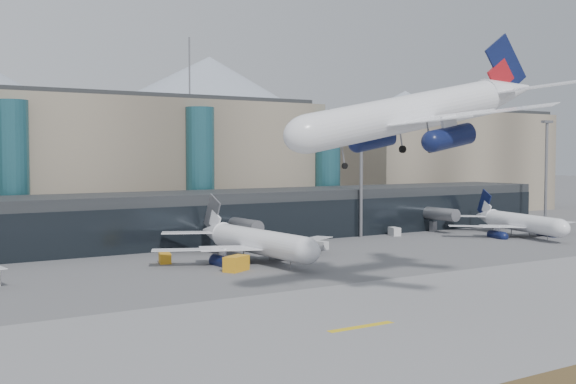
{
  "coord_description": "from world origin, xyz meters",
  "views": [
    {
      "loc": [
        -65.3,
        -71.88,
        17.54
      ],
      "look_at": [
        1.34,
        32.0,
        11.08
      ],
      "focal_mm": 45.0,
      "sensor_mm": 36.0,
      "label": 1
    }
  ],
  "objects_px": {
    "jet_parked_right": "(514,217)",
    "veh_g": "(321,245)",
    "veh_h": "(236,264)",
    "veh_b": "(165,258)",
    "lightmast_right": "(546,167)",
    "hero_jet": "(428,102)",
    "veh_d": "(394,231)",
    "lightmast_mid": "(361,169)",
    "jet_parked_mid": "(248,233)"
  },
  "relations": [
    {
      "from": "hero_jet",
      "to": "veh_d",
      "type": "distance_m",
      "value": 72.46
    },
    {
      "from": "hero_jet",
      "to": "veh_h",
      "type": "relative_size",
      "value": 9.2
    },
    {
      "from": "lightmast_mid",
      "to": "veh_b",
      "type": "xyz_separation_m",
      "value": [
        -49.76,
        -12.17,
        -13.59
      ]
    },
    {
      "from": "veh_h",
      "to": "jet_parked_right",
      "type": "bearing_deg",
      "value": -21.12
    },
    {
      "from": "veh_d",
      "to": "lightmast_mid",
      "type": "bearing_deg",
      "value": 91.01
    },
    {
      "from": "jet_parked_mid",
      "to": "veh_d",
      "type": "bearing_deg",
      "value": -74.02
    },
    {
      "from": "veh_b",
      "to": "veh_d",
      "type": "height_order",
      "value": "veh_d"
    },
    {
      "from": "lightmast_mid",
      "to": "veh_h",
      "type": "height_order",
      "value": "lightmast_mid"
    },
    {
      "from": "jet_parked_mid",
      "to": "lightmast_mid",
      "type": "bearing_deg",
      "value": -67.95
    },
    {
      "from": "lightmast_right",
      "to": "veh_b",
      "type": "bearing_deg",
      "value": -177.6
    },
    {
      "from": "lightmast_mid",
      "to": "veh_h",
      "type": "distance_m",
      "value": 52.25
    },
    {
      "from": "jet_parked_right",
      "to": "jet_parked_mid",
      "type": "bearing_deg",
      "value": 105.42
    },
    {
      "from": "lightmast_right",
      "to": "jet_parked_right",
      "type": "relative_size",
      "value": 0.77
    },
    {
      "from": "hero_jet",
      "to": "veh_g",
      "type": "height_order",
      "value": "hero_jet"
    },
    {
      "from": "veh_d",
      "to": "veh_h",
      "type": "distance_m",
      "value": 56.42
    },
    {
      "from": "lightmast_mid",
      "to": "veh_h",
      "type": "relative_size",
      "value": 6.16
    },
    {
      "from": "veh_g",
      "to": "veh_h",
      "type": "relative_size",
      "value": 0.61
    },
    {
      "from": "jet_parked_mid",
      "to": "veh_d",
      "type": "xyz_separation_m",
      "value": [
        44.03,
        13.87,
        -3.54
      ]
    },
    {
      "from": "jet_parked_mid",
      "to": "veh_b",
      "type": "distance_m",
      "value": 14.32
    },
    {
      "from": "veh_b",
      "to": "veh_g",
      "type": "height_order",
      "value": "veh_b"
    },
    {
      "from": "jet_parked_right",
      "to": "veh_g",
      "type": "bearing_deg",
      "value": 100.43
    },
    {
      "from": "veh_h",
      "to": "veh_g",
      "type": "bearing_deg",
      "value": -0.24
    },
    {
      "from": "lightmast_right",
      "to": "jet_parked_mid",
      "type": "height_order",
      "value": "lightmast_right"
    },
    {
      "from": "jet_parked_mid",
      "to": "veh_d",
      "type": "relative_size",
      "value": 11.6
    },
    {
      "from": "jet_parked_right",
      "to": "hero_jet",
      "type": "bearing_deg",
      "value": 137.51
    },
    {
      "from": "hero_jet",
      "to": "jet_parked_mid",
      "type": "xyz_separation_m",
      "value": [
        -1.75,
        40.33,
        -19.37
      ]
    },
    {
      "from": "jet_parked_right",
      "to": "veh_h",
      "type": "bearing_deg",
      "value": 112.65
    },
    {
      "from": "lightmast_right",
      "to": "jet_parked_mid",
      "type": "bearing_deg",
      "value": -174.79
    },
    {
      "from": "veh_b",
      "to": "veh_g",
      "type": "relative_size",
      "value": 1.14
    },
    {
      "from": "veh_b",
      "to": "veh_d",
      "type": "bearing_deg",
      "value": -63.13
    },
    {
      "from": "lightmast_right",
      "to": "lightmast_mid",
      "type": "bearing_deg",
      "value": 170.91
    },
    {
      "from": "hero_jet",
      "to": "veh_b",
      "type": "relative_size",
      "value": 13.31
    },
    {
      "from": "lightmast_mid",
      "to": "jet_parked_right",
      "type": "height_order",
      "value": "lightmast_mid"
    },
    {
      "from": "lightmast_right",
      "to": "veh_g",
      "type": "distance_m",
      "value": 69.99
    },
    {
      "from": "lightmast_right",
      "to": "veh_h",
      "type": "xyz_separation_m",
      "value": [
        -93.81,
        -17.21,
        -13.27
      ]
    },
    {
      "from": "jet_parked_right",
      "to": "veh_h",
      "type": "height_order",
      "value": "jet_parked_right"
    },
    {
      "from": "jet_parked_right",
      "to": "veh_g",
      "type": "xyz_separation_m",
      "value": [
        -48.13,
        4.07,
        -3.31
      ]
    },
    {
      "from": "veh_b",
      "to": "jet_parked_right",
      "type": "bearing_deg",
      "value": -75.73
    },
    {
      "from": "jet_parked_right",
      "to": "veh_g",
      "type": "height_order",
      "value": "jet_parked_right"
    },
    {
      "from": "veh_b",
      "to": "veh_g",
      "type": "distance_m",
      "value": 31.22
    },
    {
      "from": "hero_jet",
      "to": "veh_h",
      "type": "bearing_deg",
      "value": 110.28
    },
    {
      "from": "jet_parked_right",
      "to": "veh_g",
      "type": "relative_size",
      "value": 13.17
    },
    {
      "from": "veh_b",
      "to": "veh_d",
      "type": "relative_size",
      "value": 0.91
    },
    {
      "from": "hero_jet",
      "to": "veh_h",
      "type": "xyz_separation_m",
      "value": [
        -9.16,
        31.0,
        -22.66
      ]
    },
    {
      "from": "lightmast_mid",
      "to": "veh_h",
      "type": "bearing_deg",
      "value": -150.08
    },
    {
      "from": "hero_jet",
      "to": "veh_b",
      "type": "xyz_separation_m",
      "value": [
        -15.11,
        44.03,
        -22.98
      ]
    },
    {
      "from": "lightmast_mid",
      "to": "jet_parked_mid",
      "type": "bearing_deg",
      "value": -156.44
    },
    {
      "from": "lightmast_right",
      "to": "veh_b",
      "type": "distance_m",
      "value": 100.77
    },
    {
      "from": "jet_parked_mid",
      "to": "veh_g",
      "type": "bearing_deg",
      "value": -78.13
    },
    {
      "from": "veh_d",
      "to": "veh_h",
      "type": "height_order",
      "value": "veh_h"
    }
  ]
}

